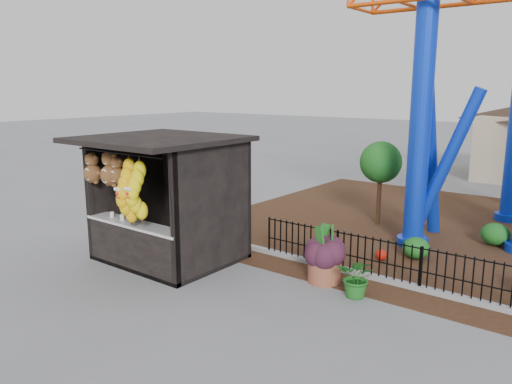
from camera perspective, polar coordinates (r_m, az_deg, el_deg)
The scene contains 6 objects.
ground at distance 10.29m, azimuth -3.13°, elevation -12.68°, with size 120.00×120.00×0.00m, color slate.
curb at distance 11.10m, azimuth 24.15°, elevation -11.51°, with size 18.00×0.18×0.12m, color gray.
prize_booth at distance 12.45m, azimuth -11.04°, elevation -1.08°, with size 3.50×3.40×3.12m.
terracotta_planter at distance 11.38m, azimuth 7.82°, elevation -8.75°, with size 0.74×0.74×0.58m, color brown.
planter_foliage at distance 11.18m, azimuth 7.91°, elevation -5.83°, with size 0.70×0.70×0.64m, color #331423.
potted_plant at distance 10.64m, azimuth 11.54°, elevation -9.52°, with size 0.79×0.68×0.87m, color #2F601C.
Camera 1 is at (6.17, -7.05, 4.26)m, focal length 35.00 mm.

